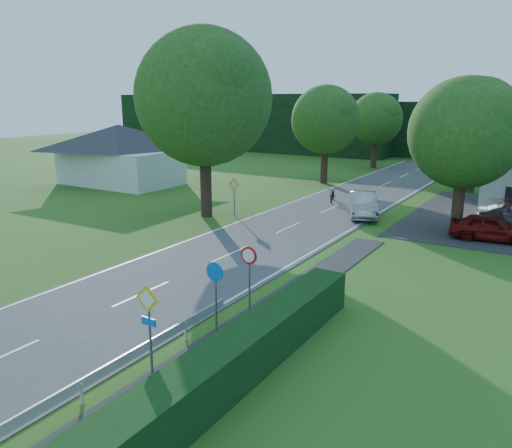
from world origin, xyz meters
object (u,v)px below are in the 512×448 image
Objects in this scene: parked_car_red at (490,228)px; moving_car at (363,204)px; parasol at (503,215)px; motorcycle at (333,194)px; streetlight at (461,150)px.

moving_car is at bearing 68.44° from parked_car_red.
parked_car_red is 1.83× the size of parasol.
motorcycle is 12.32m from parked_car_red.
parked_car_red is at bearing -50.51° from streetlight.
parasol is at bearing -31.69° from motorcycle.
streetlight is at bearing -14.37° from moving_car.
motorcycle is 11.88m from parasol.
streetlight is at bearing 31.55° from parked_car_red.
parked_car_red is 2.30m from parasol.
moving_car reaches higher than parked_car_red.
streetlight is 1.97× the size of parked_car_red.
motorcycle is (-8.92, 2.38, -3.89)m from streetlight.
parasol is (2.60, -0.50, -3.42)m from streetlight.
moving_car is at bearing -170.64° from streetlight.
moving_car is at bearing -60.83° from motorcycle.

